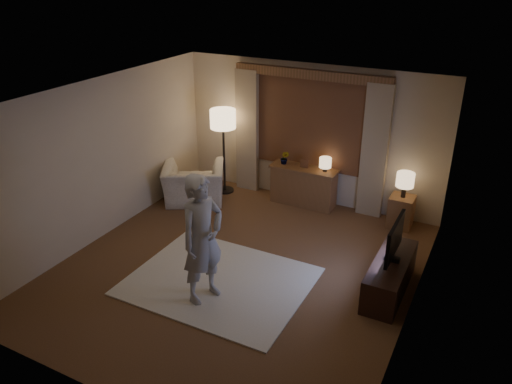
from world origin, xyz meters
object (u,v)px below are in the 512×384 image
Objects in this scene: armchair at (194,184)px; tv_stand at (390,276)px; side_table at (401,212)px; person at (202,239)px; sideboard at (303,187)px.

tv_stand is (4.02, -1.17, -0.11)m from armchair.
person is (-1.91, -3.27, 0.64)m from side_table.
armchair is at bearing -167.82° from side_table.
sideboard is 2.14× the size of side_table.
person is (1.82, -2.47, 0.56)m from armchair.
armchair is at bearing 53.46° from person.
side_table is (3.73, 0.80, -0.08)m from armchair.
armchair is at bearing -155.68° from sideboard.
sideboard reaches higher than side_table.
sideboard is 3.37m from person.
tv_stand is at bearing -81.61° from side_table.
sideboard is 2.94m from tv_stand.
side_table is at bearing 98.39° from tv_stand.
person reaches higher than sideboard.
tv_stand is at bearing -42.30° from person.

